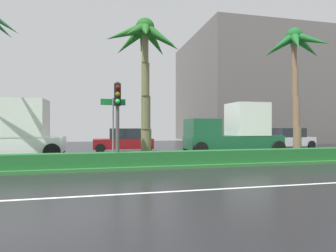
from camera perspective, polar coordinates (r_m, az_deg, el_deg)
ground_plane at (r=15.17m, az=-18.63°, el=-7.38°), size 90.00×42.00×0.10m
near_lane_divider_stripe at (r=8.32m, az=-23.38°, el=-13.16°), size 81.00×0.14×0.01m
median_strip at (r=14.16m, az=-19.02°, el=-7.39°), size 85.50×4.00×0.15m
median_hedge at (r=12.74m, az=-19.67°, el=-6.52°), size 76.50×0.70×0.60m
palm_tree_centre_left at (r=14.30m, az=-4.64°, el=15.33°), size 3.88×3.88×6.96m
palm_tree_centre at (r=18.04m, az=24.02°, el=13.10°), size 3.76×3.70×7.29m
traffic_signal_median_right at (r=12.57m, az=-10.08°, el=3.53°), size 0.28×0.43×3.66m
street_name_sign at (r=13.00m, az=-10.93°, el=0.80°), size 1.10×0.08×3.00m
box_truck_lead at (r=18.95m, az=-29.50°, el=-1.06°), size 6.40×2.64×3.46m
car_in_traffic_leading at (r=21.28m, az=-8.81°, el=-2.89°), size 4.30×2.02×1.72m
box_truck_following at (r=19.79m, az=13.02°, el=-1.01°), size 6.40×2.64×3.46m
car_in_traffic_second at (r=26.18m, az=22.82°, el=-2.35°), size 4.30×2.02×1.72m
building_far_right at (r=39.09m, az=16.57°, el=6.74°), size 16.60×16.00×12.98m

